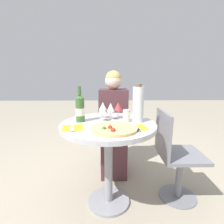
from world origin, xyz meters
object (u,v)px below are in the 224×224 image
(seated_diner, at_px, (114,127))
(tall_carafe, at_px, (138,104))
(dining_table, at_px, (108,140))
(chair_empty_side, at_px, (175,157))
(chair_behind_diner, at_px, (113,133))
(pizza_large, at_px, (114,128))
(wine_bottle, at_px, (80,108))

(seated_diner, distance_m, tall_carafe, 0.67)
(seated_diner, xyz_separation_m, tall_carafe, (0.19, -0.53, 0.36))
(dining_table, bearing_deg, seated_diner, 84.17)
(dining_table, bearing_deg, chair_empty_side, 5.64)
(chair_empty_side, bearing_deg, chair_behind_diner, -140.47)
(seated_diner, bearing_deg, chair_behind_diner, -90.00)
(chair_behind_diner, xyz_separation_m, pizza_large, (-0.02, -0.89, 0.35))
(tall_carafe, bearing_deg, chair_empty_side, 2.53)
(seated_diner, bearing_deg, tall_carafe, 109.65)
(chair_empty_side, distance_m, pizza_large, 0.70)
(chair_empty_side, bearing_deg, dining_table, -84.36)
(pizza_large, distance_m, wine_bottle, 0.38)
(wine_bottle, bearing_deg, seated_diner, 60.31)
(dining_table, xyz_separation_m, wine_bottle, (-0.24, 0.06, 0.26))
(dining_table, relative_size, pizza_large, 2.32)
(chair_behind_diner, height_order, wine_bottle, wine_bottle)
(tall_carafe, bearing_deg, wine_bottle, 178.26)
(pizza_large, bearing_deg, seated_diner, 88.74)
(seated_diner, xyz_separation_m, wine_bottle, (-0.30, -0.52, 0.32))
(wine_bottle, bearing_deg, tall_carafe, -1.74)
(dining_table, height_order, chair_behind_diner, chair_behind_diner)
(seated_diner, distance_m, pizza_large, 0.78)
(dining_table, relative_size, chair_behind_diner, 0.95)
(chair_behind_diner, bearing_deg, wine_bottle, 65.72)
(wine_bottle, bearing_deg, chair_behind_diner, 65.72)
(pizza_large, height_order, wine_bottle, wine_bottle)
(chair_behind_diner, distance_m, wine_bottle, 0.85)
(dining_table, bearing_deg, pizza_large, -76.20)
(chair_empty_side, height_order, tall_carafe, tall_carafe)
(chair_behind_diner, xyz_separation_m, tall_carafe, (0.19, -0.67, 0.49))
(chair_behind_diner, bearing_deg, seated_diner, 90.00)
(pizza_large, relative_size, tall_carafe, 1.07)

